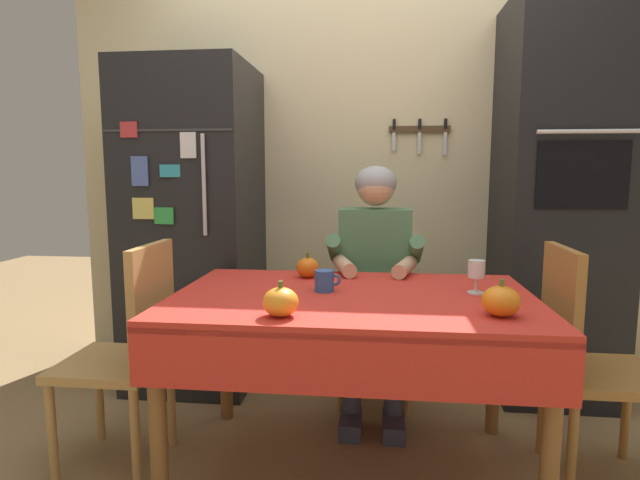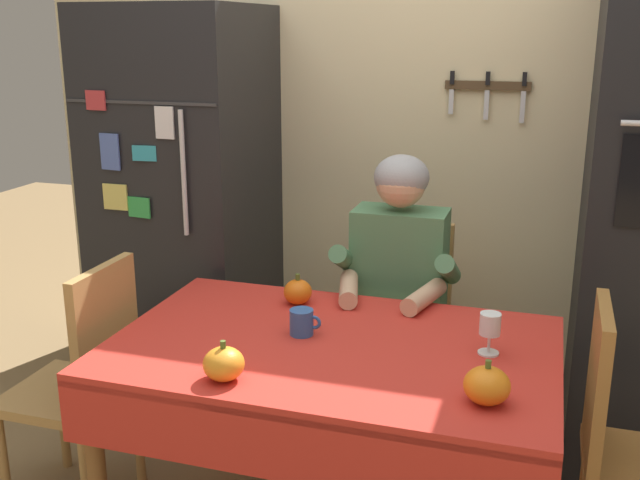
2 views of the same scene
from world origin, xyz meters
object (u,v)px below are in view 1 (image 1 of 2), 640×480
(chair_right_side, at_px, (585,355))
(coffee_mug, at_px, (325,281))
(chair_behind_person, at_px, (374,302))
(chair_left_side, at_px, (130,346))
(pumpkin_medium, at_px, (501,301))
(pumpkin_small, at_px, (308,267))
(wine_glass, at_px, (476,271))
(pumpkin_large, at_px, (281,302))
(seated_person, at_px, (375,268))
(refrigerator, at_px, (195,227))
(wall_oven, at_px, (558,203))
(dining_table, at_px, (352,316))

(chair_right_side, height_order, coffee_mug, chair_right_side)
(chair_behind_person, height_order, chair_left_side, same)
(chair_behind_person, distance_m, pumpkin_medium, 1.14)
(pumpkin_small, bearing_deg, wine_glass, -18.23)
(wine_glass, relative_size, pumpkin_large, 1.11)
(seated_person, distance_m, coffee_mug, 0.58)
(chair_behind_person, relative_size, pumpkin_medium, 7.44)
(refrigerator, distance_m, chair_right_side, 2.06)
(refrigerator, relative_size, chair_behind_person, 1.94)
(coffee_mug, xyz_separation_m, pumpkin_small, (-0.11, 0.26, 0.00))
(seated_person, bearing_deg, chair_behind_person, 90.00)
(chair_left_side, relative_size, wine_glass, 7.04)
(wine_glass, bearing_deg, pumpkin_medium, -86.00)
(chair_left_side, relative_size, pumpkin_small, 8.20)
(wine_glass, xyz_separation_m, pumpkin_medium, (0.02, -0.32, -0.04))
(chair_left_side, distance_m, pumpkin_medium, 1.44)
(refrigerator, height_order, pumpkin_medium, refrigerator)
(chair_left_side, bearing_deg, wine_glass, 4.82)
(wine_glass, bearing_deg, wall_oven, 55.61)
(chair_right_side, height_order, chair_left_side, same)
(pumpkin_small, bearing_deg, seated_person, 43.55)
(pumpkin_medium, distance_m, pumpkin_small, 0.91)
(chair_behind_person, distance_m, pumpkin_small, 0.62)
(pumpkin_large, bearing_deg, wall_oven, 44.21)
(refrigerator, xyz_separation_m, coffee_mug, (0.84, -0.82, -0.12))
(wall_oven, xyz_separation_m, coffee_mug, (-1.16, -0.86, -0.27))
(seated_person, bearing_deg, wall_oven, 18.21)
(refrigerator, distance_m, seated_person, 1.08)
(pumpkin_medium, height_order, pumpkin_small, pumpkin_medium)
(chair_right_side, relative_size, pumpkin_medium, 7.44)
(coffee_mug, relative_size, pumpkin_small, 0.93)
(chair_behind_person, relative_size, pumpkin_small, 8.20)
(refrigerator, height_order, pumpkin_small, refrigerator)
(pumpkin_large, bearing_deg, chair_behind_person, 74.75)
(dining_table, distance_m, pumpkin_small, 0.41)
(seated_person, xyz_separation_m, pumpkin_small, (-0.30, -0.28, 0.05))
(wall_oven, bearing_deg, pumpkin_medium, -115.44)
(chair_left_side, bearing_deg, pumpkin_small, 26.93)
(pumpkin_large, bearing_deg, pumpkin_medium, 6.64)
(coffee_mug, bearing_deg, seated_person, 70.40)
(chair_behind_person, height_order, chair_right_side, same)
(seated_person, height_order, coffee_mug, seated_person)
(dining_table, distance_m, pumpkin_large, 0.41)
(seated_person, bearing_deg, coffee_mug, -109.60)
(refrigerator, relative_size, chair_left_side, 1.94)
(pumpkin_medium, bearing_deg, wine_glass, 94.00)
(wine_glass, relative_size, pumpkin_medium, 1.06)
(dining_table, bearing_deg, pumpkin_large, -125.18)
(dining_table, height_order, pumpkin_small, pumpkin_small)
(pumpkin_small, bearing_deg, chair_right_side, -12.19)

